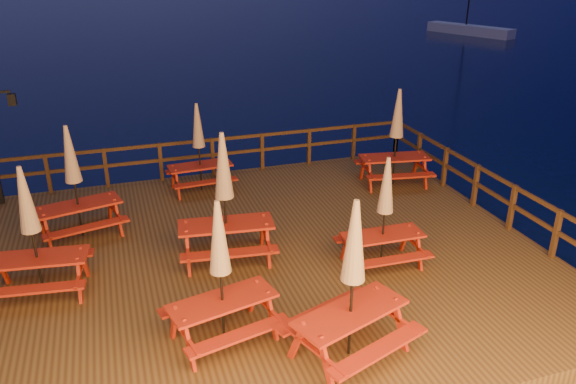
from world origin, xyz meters
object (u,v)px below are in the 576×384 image
sailboat (469,30)px  picnic_table_2 (353,278)px  picnic_table_0 (385,211)px  picnic_table_1 (199,146)px

sailboat → picnic_table_2: sailboat is taller
picnic_table_0 → picnic_table_1: picnic_table_1 is taller
picnic_table_0 → picnic_table_2: size_ratio=0.87×
picnic_table_2 → picnic_table_0: bearing=33.6°
picnic_table_1 → picnic_table_2: picnic_table_2 is taller
picnic_table_0 → picnic_table_1: (-2.82, 5.07, 0.02)m
sailboat → picnic_table_1: (-26.85, -26.66, 1.27)m
sailboat → picnic_table_2: 42.76m
picnic_table_1 → picnic_table_2: 7.51m
sailboat → picnic_table_0: sailboat is taller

